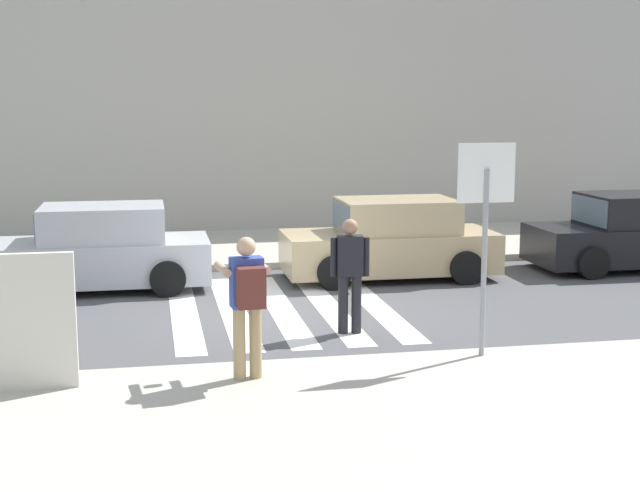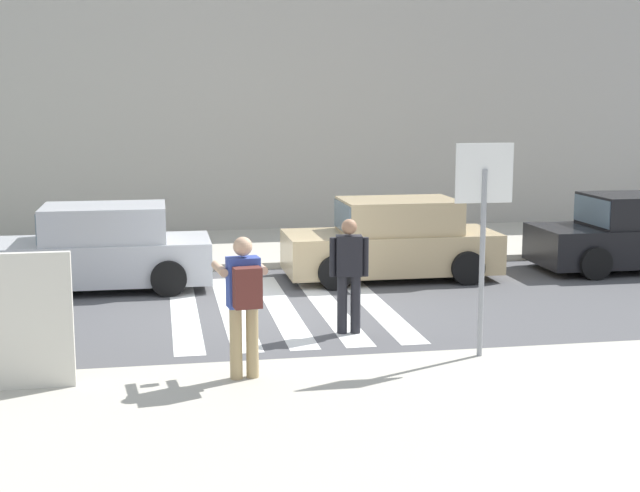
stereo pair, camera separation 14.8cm
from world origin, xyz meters
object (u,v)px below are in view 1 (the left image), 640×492
Objects in this scene: stop_sign at (486,202)px; parked_car_tan at (391,241)px; photographer_with_backpack at (247,295)px; parked_car_silver at (98,250)px; parked_car_black at (633,234)px; pedestrian_crossing at (350,269)px; advertising_board at (27,322)px.

stop_sign reaches higher than parked_car_tan.
parked_car_silver is (-2.06, 6.23, -0.44)m from photographer_with_backpack.
stop_sign is 0.68× the size of parked_car_black.
stop_sign is at bearing -93.64° from parked_car_tan.
photographer_with_backpack is at bearing -127.31° from pedestrian_crossing.
parked_car_tan and parked_car_black have the same top height.
pedestrian_crossing is 0.42× the size of parked_car_silver.
parked_car_silver is at bearing 85.63° from advertising_board.
parked_car_silver is at bearing 134.56° from pedestrian_crossing.
advertising_board is (-11.15, -6.13, 0.21)m from parked_car_black.
photographer_with_backpack is 0.42× the size of parked_car_black.
advertising_board is (-2.53, 0.11, -0.23)m from photographer_with_backpack.
stop_sign reaches higher than parked_car_black.
photographer_with_backpack is at bearing -2.45° from advertising_board.
advertising_board is at bearing -151.21° from parked_car_black.
advertising_board is at bearing 177.55° from photographer_with_backpack.
photographer_with_backpack reaches higher than pedestrian_crossing.
photographer_with_backpack reaches higher than parked_car_tan.
photographer_with_backpack is 1.08× the size of advertising_board.
stop_sign is 1.61× the size of photographer_with_backpack.
advertising_board is (-6.02, -6.13, 0.21)m from parked_car_tan.
advertising_board is (-0.47, -6.13, 0.21)m from parked_car_silver.
parked_car_silver is at bearing -180.00° from parked_car_black.
parked_car_black is (8.62, 6.23, -0.44)m from photographer_with_backpack.
pedestrian_crossing reaches higher than parked_car_tan.
parked_car_silver and parked_car_tan have the same top height.
stop_sign is at bearing 3.26° from advertising_board.
parked_car_silver is 1.00× the size of parked_car_black.
advertising_board is at bearing -176.74° from stop_sign.
stop_sign is 1.61× the size of pedestrian_crossing.
pedestrian_crossing is at bearing 27.33° from advertising_board.
stop_sign reaches higher than pedestrian_crossing.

